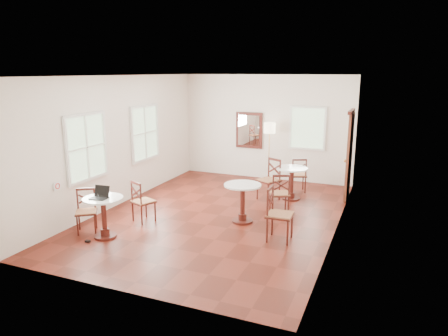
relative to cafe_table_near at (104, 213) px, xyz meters
name	(u,v)px	position (x,y,z in m)	size (l,w,h in m)	color
ground	(219,215)	(1.53, 1.95, -0.49)	(7.00, 7.00, 0.00)	#57190F
room_shell	(221,128)	(1.47, 2.23, 1.40)	(5.02, 7.02, 3.01)	white
cafe_table_near	(104,213)	(0.00, 0.00, 0.00)	(0.74, 0.74, 0.78)	#471811
cafe_table_mid	(242,199)	(2.15, 1.76, 0.02)	(0.77, 0.77, 0.82)	#471811
cafe_table_back	(292,180)	(2.73, 3.70, 0.01)	(0.76, 0.76, 0.80)	#471811
chair_near_a	(143,201)	(0.20, 1.00, -0.05)	(0.53, 0.53, 0.88)	#471811
chair_near_b	(86,211)	(-0.50, 0.10, -0.06)	(0.55, 0.55, 0.86)	#471811
chair_mid_a	(280,194)	(2.73, 2.56, -0.03)	(0.56, 0.56, 0.93)	#471811
chair_mid_b	(279,214)	(3.09, 1.12, 0.02)	(0.48, 0.48, 1.02)	#471811
chair_back_a	(298,175)	(2.73, 4.42, -0.03)	(0.54, 0.54, 0.91)	#471811
chair_back_b	(269,180)	(2.23, 3.48, 0.02)	(0.63, 0.63, 1.01)	#471811
floor_lamp	(269,132)	(1.74, 5.10, 0.95)	(0.33, 0.33, 1.69)	#BF8C3F
laptop	(100,195)	(-0.03, -0.02, 0.35)	(0.33, 0.28, 0.22)	black
mouse	(102,196)	(-0.03, 0.01, 0.32)	(0.09, 0.06, 0.03)	black
navy_mug	(105,195)	(0.01, 0.07, 0.34)	(0.10, 0.07, 0.08)	black
water_glass	(97,196)	(-0.06, -0.09, 0.35)	(0.06, 0.06, 0.10)	white
power_adapter	(88,241)	(-0.15, -0.33, -0.47)	(0.09, 0.06, 0.04)	black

